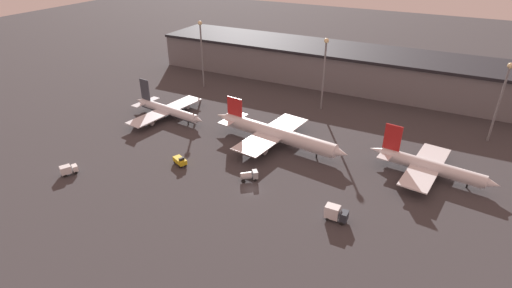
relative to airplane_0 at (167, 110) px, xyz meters
The scene contains 12 objects.
ground 57.85m from the airplane_0, 28.75° to the right, with size 600.00×600.00×0.00m, color #383538.
terminal_building 85.10m from the airplane_0, 53.40° to the left, with size 185.44×30.28×16.04m.
airplane_0 is the anchor object (origin of this frame).
airplane_1 45.55m from the airplane_0, ahead, with size 50.25×33.41×12.72m.
airplane_2 92.49m from the airplane_0, ahead, with size 35.83×29.03×13.09m.
service_vehicle_0 36.24m from the airplane_0, 45.72° to the right, with size 5.36×4.06×2.93m.
service_vehicle_1 80.54m from the airplane_0, 21.66° to the right, with size 5.52×2.57×3.90m.
service_vehicle_2 53.50m from the airplane_0, 26.48° to the right, with size 5.04×4.70×2.86m.
service_vehicle_3 45.23m from the airplane_0, 90.15° to the right, with size 4.11×5.13×2.94m.
lamp_post_0 38.48m from the airplane_0, 101.36° to the left, with size 1.80×1.80×29.15m.
lamp_post_1 61.59m from the airplane_0, 35.38° to the left, with size 1.80×1.80×27.96m.
lamp_post_2 114.14m from the airplane_0, 17.81° to the left, with size 1.80×1.80×26.90m.
Camera 1 is at (42.68, -79.50, 62.61)m, focal length 28.00 mm.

